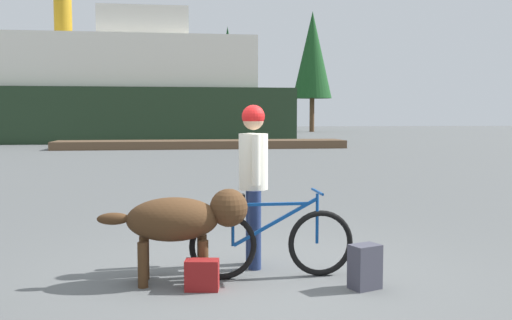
{
  "coord_description": "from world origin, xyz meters",
  "views": [
    {
      "loc": [
        -0.74,
        -5.86,
        1.67
      ],
      "look_at": [
        0.25,
        1.13,
        1.13
      ],
      "focal_mm": 40.59,
      "sensor_mm": 36.0,
      "label": 1
    }
  ],
  "objects_px": {
    "sailboat_moored": "(55,132)",
    "handbag_pannier": "(202,275)",
    "ferry_boat": "(111,92)",
    "bicycle": "(271,242)",
    "dog": "(183,219)",
    "backpack": "(365,267)",
    "person_cyclist": "(253,169)"
  },
  "relations": [
    {
      "from": "backpack",
      "to": "dog",
      "type": "bearing_deg",
      "value": 164.52
    },
    {
      "from": "dog",
      "to": "backpack",
      "type": "height_order",
      "value": "dog"
    },
    {
      "from": "handbag_pannier",
      "to": "sailboat_moored",
      "type": "distance_m",
      "value": 39.04
    },
    {
      "from": "bicycle",
      "to": "ferry_boat",
      "type": "xyz_separation_m",
      "value": [
        -4.98,
        32.56,
        2.79
      ]
    },
    {
      "from": "person_cyclist",
      "to": "sailboat_moored",
      "type": "relative_size",
      "value": 0.23
    },
    {
      "from": "backpack",
      "to": "ferry_boat",
      "type": "relative_size",
      "value": 0.02
    },
    {
      "from": "ferry_boat",
      "to": "person_cyclist",
      "type": "bearing_deg",
      "value": -81.39
    },
    {
      "from": "person_cyclist",
      "to": "bicycle",
      "type": "bearing_deg",
      "value": -75.31
    },
    {
      "from": "backpack",
      "to": "sailboat_moored",
      "type": "relative_size",
      "value": 0.06
    },
    {
      "from": "bicycle",
      "to": "dog",
      "type": "relative_size",
      "value": 1.15
    },
    {
      "from": "bicycle",
      "to": "person_cyclist",
      "type": "relative_size",
      "value": 0.96
    },
    {
      "from": "dog",
      "to": "sailboat_moored",
      "type": "relative_size",
      "value": 0.19
    },
    {
      "from": "bicycle",
      "to": "sailboat_moored",
      "type": "relative_size",
      "value": 0.22
    },
    {
      "from": "dog",
      "to": "ferry_boat",
      "type": "distance_m",
      "value": 32.93
    },
    {
      "from": "sailboat_moored",
      "to": "handbag_pannier",
      "type": "bearing_deg",
      "value": -76.96
    },
    {
      "from": "person_cyclist",
      "to": "ferry_boat",
      "type": "distance_m",
      "value": 32.53
    },
    {
      "from": "bicycle",
      "to": "person_cyclist",
      "type": "xyz_separation_m",
      "value": [
        -0.12,
        0.46,
        0.71
      ]
    },
    {
      "from": "bicycle",
      "to": "dog",
      "type": "xyz_separation_m",
      "value": [
        -0.89,
        -0.02,
        0.26
      ]
    },
    {
      "from": "bicycle",
      "to": "backpack",
      "type": "bearing_deg",
      "value": -31.06
    },
    {
      "from": "bicycle",
      "to": "handbag_pannier",
      "type": "bearing_deg",
      "value": -155.59
    },
    {
      "from": "ferry_boat",
      "to": "backpack",
      "type": "bearing_deg",
      "value": -80.02
    },
    {
      "from": "bicycle",
      "to": "handbag_pannier",
      "type": "xyz_separation_m",
      "value": [
        -0.73,
        -0.33,
        -0.23
      ]
    },
    {
      "from": "handbag_pannier",
      "to": "ferry_boat",
      "type": "height_order",
      "value": "ferry_boat"
    },
    {
      "from": "handbag_pannier",
      "to": "sailboat_moored",
      "type": "bearing_deg",
      "value": 103.04
    },
    {
      "from": "bicycle",
      "to": "backpack",
      "type": "xyz_separation_m",
      "value": [
        0.83,
        -0.5,
        -0.16
      ]
    },
    {
      "from": "handbag_pannier",
      "to": "ferry_boat",
      "type": "bearing_deg",
      "value": 97.37
    },
    {
      "from": "dog",
      "to": "person_cyclist",
      "type": "bearing_deg",
      "value": 32.12
    },
    {
      "from": "dog",
      "to": "handbag_pannier",
      "type": "bearing_deg",
      "value": -61.17
    },
    {
      "from": "backpack",
      "to": "handbag_pannier",
      "type": "distance_m",
      "value": 1.57
    },
    {
      "from": "person_cyclist",
      "to": "backpack",
      "type": "distance_m",
      "value": 1.61
    },
    {
      "from": "backpack",
      "to": "sailboat_moored",
      "type": "bearing_deg",
      "value": 105.18
    },
    {
      "from": "backpack",
      "to": "sailboat_moored",
      "type": "height_order",
      "value": "sailboat_moored"
    }
  ]
}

